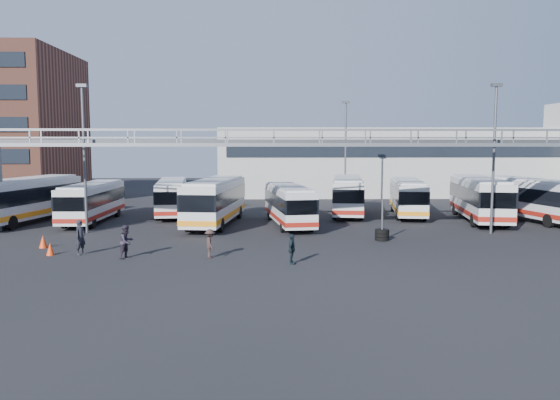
{
  "coord_description": "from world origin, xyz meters",
  "views": [
    {
      "loc": [
        -3.37,
        -29.85,
        6.14
      ],
      "look_at": [
        -2.58,
        6.0,
        2.47
      ],
      "focal_mm": 35.0,
      "sensor_mm": 36.0,
      "label": 1
    }
  ],
  "objects_px": {
    "light_pole_left": "(84,150)",
    "bus_0": "(27,198)",
    "light_pole_mid": "(494,150)",
    "bus_4": "(289,203)",
    "bus_7": "(479,197)",
    "pedestrian_a": "(81,237)",
    "bus_3": "(215,200)",
    "bus_8": "(531,197)",
    "pedestrian_b": "(127,242)",
    "bus_1": "(92,201)",
    "pedestrian_d": "(292,249)",
    "cone_right": "(43,242)",
    "pedestrian_c": "(210,244)",
    "light_pole_back": "(346,149)",
    "cone_left": "(50,249)",
    "tire_stack": "(382,234)",
    "bus_2": "(172,196)",
    "bus_5": "(348,194)",
    "bus_6": "(408,196)"
  },
  "relations": [
    {
      "from": "light_pole_left",
      "to": "bus_0",
      "type": "xyz_separation_m",
      "value": [
        -6.27,
        5.14,
        -3.78
      ]
    },
    {
      "from": "light_pole_mid",
      "to": "bus_4",
      "type": "relative_size",
      "value": 1.0
    },
    {
      "from": "bus_7",
      "to": "pedestrian_a",
      "type": "distance_m",
      "value": 30.3
    },
    {
      "from": "bus_3",
      "to": "bus_8",
      "type": "relative_size",
      "value": 1.02
    },
    {
      "from": "bus_8",
      "to": "pedestrian_b",
      "type": "height_order",
      "value": "bus_8"
    },
    {
      "from": "pedestrian_a",
      "to": "bus_3",
      "type": "bearing_deg",
      "value": -4.9
    },
    {
      "from": "bus_1",
      "to": "pedestrian_d",
      "type": "bearing_deg",
      "value": -45.44
    },
    {
      "from": "bus_8",
      "to": "light_pole_mid",
      "type": "bearing_deg",
      "value": -144.11
    },
    {
      "from": "cone_right",
      "to": "bus_0",
      "type": "bearing_deg",
      "value": 117.22
    },
    {
      "from": "pedestrian_c",
      "to": "pedestrian_d",
      "type": "distance_m",
      "value": 4.65
    },
    {
      "from": "bus_0",
      "to": "bus_8",
      "type": "xyz_separation_m",
      "value": [
        40.06,
        0.19,
        -0.07
      ]
    },
    {
      "from": "light_pole_left",
      "to": "pedestrian_b",
      "type": "relative_size",
      "value": 5.61
    },
    {
      "from": "pedestrian_a",
      "to": "pedestrian_c",
      "type": "relative_size",
      "value": 1.23
    },
    {
      "from": "bus_4",
      "to": "pedestrian_a",
      "type": "xyz_separation_m",
      "value": [
        -12.02,
        -10.73,
        -0.7
      ]
    },
    {
      "from": "light_pole_back",
      "to": "pedestrian_a",
      "type": "relative_size",
      "value": 5.25
    },
    {
      "from": "light_pole_mid",
      "to": "bus_1",
      "type": "distance_m",
      "value": 30.17
    },
    {
      "from": "pedestrian_a",
      "to": "cone_left",
      "type": "distance_m",
      "value": 1.78
    },
    {
      "from": "bus_8",
      "to": "tire_stack",
      "type": "distance_m",
      "value": 16.49
    },
    {
      "from": "bus_2",
      "to": "pedestrian_c",
      "type": "relative_size",
      "value": 6.57
    },
    {
      "from": "light_pole_back",
      "to": "cone_right",
      "type": "xyz_separation_m",
      "value": [
        -20.76,
        -19.57,
        -5.35
      ]
    },
    {
      "from": "bus_2",
      "to": "bus_5",
      "type": "distance_m",
      "value": 15.27
    },
    {
      "from": "bus_1",
      "to": "pedestrian_b",
      "type": "distance_m",
      "value": 15.24
    },
    {
      "from": "bus_6",
      "to": "cone_left",
      "type": "xyz_separation_m",
      "value": [
        -24.15,
        -16.44,
        -1.36
      ]
    },
    {
      "from": "bus_6",
      "to": "bus_8",
      "type": "relative_size",
      "value": 0.91
    },
    {
      "from": "bus_4",
      "to": "cone_left",
      "type": "relative_size",
      "value": 14.65
    },
    {
      "from": "pedestrian_b",
      "to": "tire_stack",
      "type": "xyz_separation_m",
      "value": [
        14.94,
        5.16,
        -0.47
      ]
    },
    {
      "from": "light_pole_back",
      "to": "pedestrian_a",
      "type": "bearing_deg",
      "value": -129.47
    },
    {
      "from": "bus_1",
      "to": "bus_6",
      "type": "height_order",
      "value": "bus_6"
    },
    {
      "from": "tire_stack",
      "to": "pedestrian_b",
      "type": "bearing_deg",
      "value": -160.94
    },
    {
      "from": "bus_2",
      "to": "bus_4",
      "type": "relative_size",
      "value": 1.01
    },
    {
      "from": "light_pole_mid",
      "to": "bus_2",
      "type": "xyz_separation_m",
      "value": [
        -23.69,
        10.27,
        -4.02
      ]
    },
    {
      "from": "bus_8",
      "to": "pedestrian_c",
      "type": "bearing_deg",
      "value": -161.7
    },
    {
      "from": "light_pole_back",
      "to": "pedestrian_a",
      "type": "distance_m",
      "value": 28.43
    },
    {
      "from": "cone_left",
      "to": "pedestrian_d",
      "type": "bearing_deg",
      "value": -10.94
    },
    {
      "from": "light_pole_left",
      "to": "pedestrian_c",
      "type": "height_order",
      "value": "light_pole_left"
    },
    {
      "from": "bus_6",
      "to": "bus_1",
      "type": "bearing_deg",
      "value": -163.52
    },
    {
      "from": "light_pole_left",
      "to": "pedestrian_d",
      "type": "relative_size",
      "value": 6.53
    },
    {
      "from": "light_pole_back",
      "to": "bus_8",
      "type": "distance_m",
      "value": 16.73
    },
    {
      "from": "cone_left",
      "to": "tire_stack",
      "type": "height_order",
      "value": "tire_stack"
    },
    {
      "from": "bus_4",
      "to": "cone_left",
      "type": "distance_m",
      "value": 17.51
    },
    {
      "from": "light_pole_left",
      "to": "light_pole_mid",
      "type": "relative_size",
      "value": 1.0
    },
    {
      "from": "light_pole_mid",
      "to": "pedestrian_a",
      "type": "height_order",
      "value": "light_pole_mid"
    },
    {
      "from": "bus_3",
      "to": "pedestrian_c",
      "type": "relative_size",
      "value": 7.43
    },
    {
      "from": "bus_0",
      "to": "pedestrian_a",
      "type": "bearing_deg",
      "value": -45.65
    },
    {
      "from": "light_pole_left",
      "to": "cone_left",
      "type": "relative_size",
      "value": 14.64
    },
    {
      "from": "bus_0",
      "to": "bus_4",
      "type": "height_order",
      "value": "bus_0"
    },
    {
      "from": "bus_0",
      "to": "bus_6",
      "type": "bearing_deg",
      "value": 17.38
    },
    {
      "from": "bus_4",
      "to": "bus_8",
      "type": "height_order",
      "value": "bus_8"
    },
    {
      "from": "cone_left",
      "to": "light_pole_mid",
      "type": "bearing_deg",
      "value": 13.8
    },
    {
      "from": "cone_right",
      "to": "bus_8",
      "type": "bearing_deg",
      "value": 17.51
    }
  ]
}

